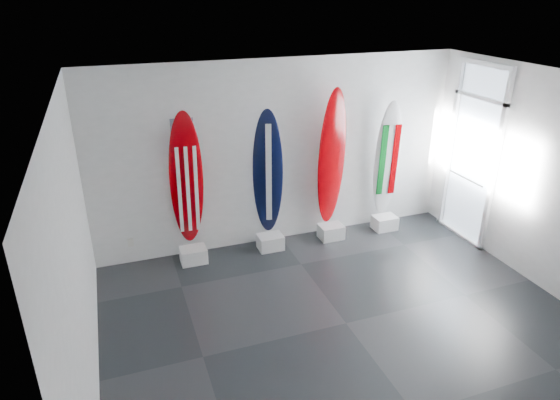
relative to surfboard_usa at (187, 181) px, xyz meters
name	(u,v)px	position (x,y,z in m)	size (l,w,h in m)	color
floor	(346,323)	(1.55, -2.28, -1.33)	(6.00, 6.00, 0.00)	black
ceiling	(362,87)	(1.55, -2.28, 1.67)	(6.00, 6.00, 0.00)	white
wall_back	(280,154)	(1.55, 0.22, 0.17)	(6.00, 6.00, 0.00)	silver
wall_front	(514,360)	(1.55, -4.78, 0.17)	(6.00, 6.00, 0.00)	silver
wall_left	(76,263)	(-1.45, -2.28, 0.17)	(5.00, 5.00, 0.00)	silver
wall_right	(552,185)	(4.55, -2.28, 0.17)	(5.00, 5.00, 0.00)	silver
display_block_usa	(194,255)	(0.00, -0.10, -1.21)	(0.40, 0.30, 0.24)	silver
surfboard_usa	(187,181)	(0.00, 0.00, 0.00)	(0.50, 0.08, 2.20)	#8E0004
display_block_navy	(270,242)	(1.26, -0.10, -1.21)	(0.40, 0.30, 0.24)	silver
surfboard_navy	(268,173)	(1.26, 0.00, -0.05)	(0.47, 0.08, 2.09)	black
display_block_swiss	(331,232)	(2.35, -0.10, -1.21)	(0.40, 0.30, 0.24)	silver
surfboard_swiss	(332,159)	(2.35, 0.00, 0.07)	(0.53, 0.08, 2.33)	#8E0004
display_block_italy	(385,223)	(3.40, -0.10, -1.21)	(0.40, 0.30, 0.24)	silver
surfboard_italy	(387,160)	(3.40, 0.00, -0.06)	(0.46, 0.08, 2.05)	white
wall_outlet	(131,243)	(-0.90, 0.20, -0.98)	(0.09, 0.02, 0.13)	silver
glass_door	(472,156)	(4.52, -0.73, 0.10)	(0.12, 1.16, 2.85)	white
balcony	(525,198)	(5.85, -0.73, -0.83)	(2.80, 2.20, 1.20)	slate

